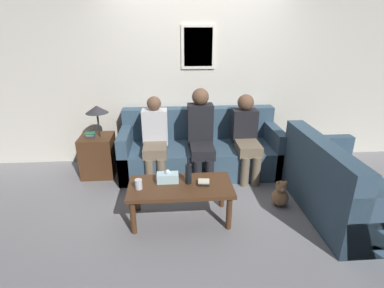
{
  "coord_description": "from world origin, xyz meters",
  "views": [
    {
      "loc": [
        -0.42,
        -3.46,
        1.98
      ],
      "look_at": [
        -0.17,
        -0.11,
        0.65
      ],
      "focal_mm": 28.0,
      "sensor_mm": 36.0,
      "label": 1
    }
  ],
  "objects_px": {
    "drinking_glass": "(139,184)",
    "person_middle": "(201,132)",
    "couch_side": "(340,188)",
    "coffee_table": "(180,190)",
    "wine_bottle": "(188,173)",
    "teddy_bear": "(280,195)",
    "couch_main": "(200,150)",
    "person_right": "(246,133)",
    "person_left": "(155,137)"
  },
  "relations": [
    {
      "from": "couch_side",
      "to": "coffee_table",
      "type": "xyz_separation_m",
      "value": [
        -1.77,
        -0.0,
        0.06
      ]
    },
    {
      "from": "wine_bottle",
      "to": "person_right",
      "type": "distance_m",
      "value": 1.31
    },
    {
      "from": "wine_bottle",
      "to": "coffee_table",
      "type": "bearing_deg",
      "value": -157.11
    },
    {
      "from": "person_right",
      "to": "couch_main",
      "type": "bearing_deg",
      "value": 163.7
    },
    {
      "from": "drinking_glass",
      "to": "couch_main",
      "type": "bearing_deg",
      "value": 58.6
    },
    {
      "from": "drinking_glass",
      "to": "person_left",
      "type": "xyz_separation_m",
      "value": [
        0.13,
        1.07,
        0.12
      ]
    },
    {
      "from": "person_left",
      "to": "teddy_bear",
      "type": "relative_size",
      "value": 3.53
    },
    {
      "from": "couch_side",
      "to": "drinking_glass",
      "type": "height_order",
      "value": "couch_side"
    },
    {
      "from": "drinking_glass",
      "to": "person_middle",
      "type": "height_order",
      "value": "person_middle"
    },
    {
      "from": "couch_side",
      "to": "wine_bottle",
      "type": "height_order",
      "value": "couch_side"
    },
    {
      "from": "person_right",
      "to": "person_middle",
      "type": "bearing_deg",
      "value": -176.72
    },
    {
      "from": "wine_bottle",
      "to": "person_left",
      "type": "xyz_separation_m",
      "value": [
        -0.39,
        0.99,
        0.06
      ]
    },
    {
      "from": "couch_main",
      "to": "drinking_glass",
      "type": "distance_m",
      "value": 1.47
    },
    {
      "from": "couch_side",
      "to": "teddy_bear",
      "type": "distance_m",
      "value": 0.64
    },
    {
      "from": "coffee_table",
      "to": "person_middle",
      "type": "bearing_deg",
      "value": 72.22
    },
    {
      "from": "wine_bottle",
      "to": "teddy_bear",
      "type": "relative_size",
      "value": 0.99
    },
    {
      "from": "teddy_bear",
      "to": "person_middle",
      "type": "bearing_deg",
      "value": 136.67
    },
    {
      "from": "couch_main",
      "to": "person_right",
      "type": "relative_size",
      "value": 1.99
    },
    {
      "from": "person_middle",
      "to": "person_left",
      "type": "bearing_deg",
      "value": 176.51
    },
    {
      "from": "wine_bottle",
      "to": "drinking_glass",
      "type": "relative_size",
      "value": 3.0
    },
    {
      "from": "couch_main",
      "to": "wine_bottle",
      "type": "xyz_separation_m",
      "value": [
        -0.24,
        -1.17,
        0.24
      ]
    },
    {
      "from": "couch_main",
      "to": "wine_bottle",
      "type": "relative_size",
      "value": 7.16
    },
    {
      "from": "couch_main",
      "to": "drinking_glass",
      "type": "height_order",
      "value": "couch_main"
    },
    {
      "from": "coffee_table",
      "to": "person_middle",
      "type": "xyz_separation_m",
      "value": [
        0.32,
        0.99,
        0.29
      ]
    },
    {
      "from": "coffee_table",
      "to": "drinking_glass",
      "type": "xyz_separation_m",
      "value": [
        -0.43,
        -0.04,
        0.11
      ]
    },
    {
      "from": "person_right",
      "to": "teddy_bear",
      "type": "distance_m",
      "value": 0.99
    },
    {
      "from": "couch_side",
      "to": "person_right",
      "type": "relative_size",
      "value": 1.36
    },
    {
      "from": "drinking_glass",
      "to": "person_left",
      "type": "distance_m",
      "value": 1.09
    },
    {
      "from": "couch_main",
      "to": "person_right",
      "type": "bearing_deg",
      "value": -16.3
    },
    {
      "from": "couch_side",
      "to": "teddy_bear",
      "type": "bearing_deg",
      "value": 73.12
    },
    {
      "from": "couch_main",
      "to": "coffee_table",
      "type": "height_order",
      "value": "couch_main"
    },
    {
      "from": "couch_side",
      "to": "person_middle",
      "type": "distance_m",
      "value": 1.79
    },
    {
      "from": "coffee_table",
      "to": "wine_bottle",
      "type": "distance_m",
      "value": 0.2
    },
    {
      "from": "wine_bottle",
      "to": "person_middle",
      "type": "xyz_separation_m",
      "value": [
        0.23,
        0.96,
        0.12
      ]
    },
    {
      "from": "couch_main",
      "to": "coffee_table",
      "type": "distance_m",
      "value": 1.25
    },
    {
      "from": "couch_side",
      "to": "drinking_glass",
      "type": "relative_size",
      "value": 14.7
    },
    {
      "from": "couch_side",
      "to": "person_middle",
      "type": "bearing_deg",
      "value": 55.73
    },
    {
      "from": "teddy_bear",
      "to": "couch_side",
      "type": "bearing_deg",
      "value": -16.88
    },
    {
      "from": "person_left",
      "to": "person_middle",
      "type": "height_order",
      "value": "person_middle"
    },
    {
      "from": "wine_bottle",
      "to": "drinking_glass",
      "type": "bearing_deg",
      "value": -171.37
    },
    {
      "from": "wine_bottle",
      "to": "person_left",
      "type": "relative_size",
      "value": 0.28
    },
    {
      "from": "wine_bottle",
      "to": "person_right",
      "type": "height_order",
      "value": "person_right"
    },
    {
      "from": "wine_bottle",
      "to": "drinking_glass",
      "type": "xyz_separation_m",
      "value": [
        -0.52,
        -0.08,
        -0.07
      ]
    },
    {
      "from": "couch_main",
      "to": "person_right",
      "type": "distance_m",
      "value": 0.71
    },
    {
      "from": "couch_side",
      "to": "person_middle",
      "type": "xyz_separation_m",
      "value": [
        -1.45,
        0.99,
        0.35
      ]
    },
    {
      "from": "couch_main",
      "to": "coffee_table",
      "type": "bearing_deg",
      "value": -105.38
    },
    {
      "from": "couch_main",
      "to": "person_middle",
      "type": "xyz_separation_m",
      "value": [
        -0.01,
        -0.21,
        0.35
      ]
    },
    {
      "from": "coffee_table",
      "to": "person_left",
      "type": "relative_size",
      "value": 0.99
    },
    {
      "from": "wine_bottle",
      "to": "person_middle",
      "type": "distance_m",
      "value": 0.99
    },
    {
      "from": "couch_side",
      "to": "drinking_glass",
      "type": "xyz_separation_m",
      "value": [
        -2.2,
        -0.04,
        0.17
      ]
    }
  ]
}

